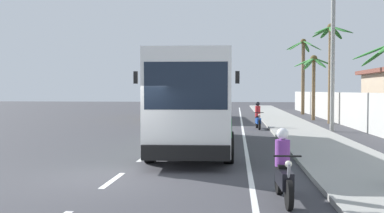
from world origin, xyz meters
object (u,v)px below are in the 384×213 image
object	(u,v)px
coach_bus_foreground	(195,98)
motorcycle_beside_bus	(258,118)
motorcycle_trailing	(283,171)
palm_second	(303,63)
palm_nearest	(314,72)
coach_bus_far_lane	(175,95)
palm_fourth	(331,55)
utility_pole_mid	(333,49)

from	to	relation	value
coach_bus_foreground	motorcycle_beside_bus	world-z (taller)	coach_bus_foreground
motorcycle_trailing	palm_second	size ratio (longest dim) A/B	0.26
coach_bus_foreground	motorcycle_beside_bus	xyz separation A→B (m)	(3.05, 9.02, -1.36)
motorcycle_trailing	palm_nearest	bearing A→B (deg)	78.94
coach_bus_foreground	palm_nearest	xyz separation A→B (m)	(7.84, 17.45, 1.82)
palm_nearest	palm_second	xyz separation A→B (m)	(0.44, 8.55, 1.18)
coach_bus_foreground	palm_nearest	world-z (taller)	palm_nearest
coach_bus_far_lane	palm_fourth	world-z (taller)	palm_fourth
coach_bus_foreground	coach_bus_far_lane	size ratio (longest dim) A/B	1.09
coach_bus_far_lane	motorcycle_trailing	distance (m)	28.59
utility_pole_mid	palm_second	bearing A→B (deg)	86.75
motorcycle_beside_bus	motorcycle_trailing	size ratio (longest dim) A/B	1.00
coach_bus_foreground	motorcycle_trailing	size ratio (longest dim) A/B	5.99
motorcycle_trailing	palm_nearest	xyz separation A→B (m)	(5.11, 26.14, 3.22)
coach_bus_far_lane	motorcycle_trailing	bearing A→B (deg)	-77.22
motorcycle_trailing	palm_fourth	world-z (taller)	palm_fourth
palm_second	motorcycle_trailing	bearing A→B (deg)	-99.08
coach_bus_far_lane	utility_pole_mid	xyz separation A→B (m)	(10.83, -11.32, 2.75)
motorcycle_beside_bus	palm_second	size ratio (longest dim) A/B	0.26
motorcycle_beside_bus	palm_nearest	bearing A→B (deg)	60.38
motorcycle_trailing	utility_pole_mid	world-z (taller)	utility_pole_mid
motorcycle_trailing	palm_second	xyz separation A→B (m)	(5.54, 34.69, 4.41)
coach_bus_foreground	palm_second	distance (m)	27.45
palm_nearest	utility_pole_mid	bearing A→B (deg)	-93.53
coach_bus_far_lane	palm_second	size ratio (longest dim) A/B	1.44
motorcycle_trailing	palm_nearest	distance (m)	26.83
palm_nearest	palm_fourth	xyz separation A→B (m)	(0.57, -3.56, 1.06)
coach_bus_far_lane	utility_pole_mid	size ratio (longest dim) A/B	1.18
palm_nearest	palm_fourth	bearing A→B (deg)	-80.98
palm_second	coach_bus_foreground	bearing A→B (deg)	-107.66
coach_bus_far_lane	palm_fourth	distance (m)	13.42
coach_bus_far_lane	palm_nearest	distance (m)	11.70
utility_pole_mid	palm_nearest	distance (m)	9.67
motorcycle_beside_bus	palm_fourth	xyz separation A→B (m)	(5.35, 4.86, 4.25)
palm_second	palm_fourth	distance (m)	12.11
palm_fourth	motorcycle_trailing	bearing A→B (deg)	-104.10
coach_bus_foreground	palm_fourth	size ratio (longest dim) A/B	1.64
coach_bus_foreground	motorcycle_trailing	world-z (taller)	coach_bus_foreground
motorcycle_beside_bus	coach_bus_foreground	bearing A→B (deg)	-108.67
utility_pole_mid	palm_second	size ratio (longest dim) A/B	1.22
motorcycle_beside_bus	palm_second	bearing A→B (deg)	72.89
utility_pole_mid	palm_second	world-z (taller)	utility_pole_mid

